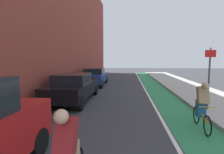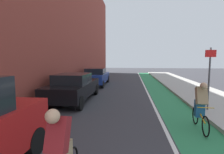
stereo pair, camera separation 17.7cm
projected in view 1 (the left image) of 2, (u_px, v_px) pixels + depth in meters
name	position (u px, v px, depth m)	size (l,w,h in m)	color
ground_plane	(120.00, 93.00, 12.05)	(71.88, 71.88, 0.00)	#38383D
bike_lane_paint	(156.00, 89.00, 13.77)	(1.60, 32.67, 0.00)	#2D8451
lane_divider_stripe	(144.00, 88.00, 13.86)	(0.12, 32.67, 0.00)	white
sidewalk_right	(188.00, 88.00, 13.53)	(3.40, 32.67, 0.14)	#A8A59E
building_facade_left	(56.00, 17.00, 13.95)	(3.00, 32.67, 11.47)	brown
parked_sedan_black	(74.00, 87.00, 9.59)	(1.94, 4.74, 1.53)	black
parked_sedan_blue	(95.00, 76.00, 15.62)	(1.95, 4.79, 1.53)	navy
cyclist_lead	(67.00, 151.00, 2.78)	(0.48, 1.66, 1.58)	black
cyclist_mid	(202.00, 105.00, 5.68)	(0.48, 1.68, 1.59)	black
street_sign_post	(209.00, 73.00, 7.42)	(0.44, 0.07, 2.67)	#4C4C51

